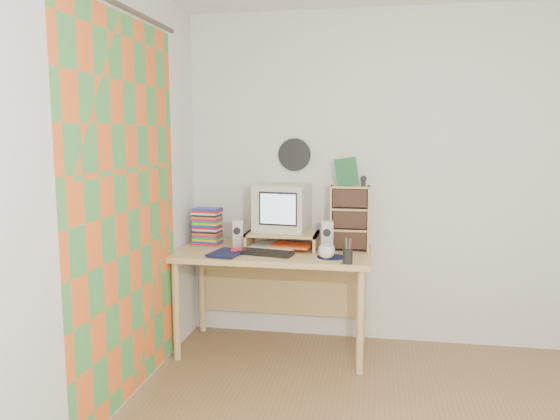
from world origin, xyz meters
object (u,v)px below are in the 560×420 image
at_px(mug, 326,252).
at_px(diary, 214,250).
at_px(crt_monitor, 281,208).
at_px(cd_rack, 350,218).
at_px(keyboard, 265,253).
at_px(desk, 275,267).
at_px(dvd_stack, 207,226).

distance_m(mug, diary, 0.80).
xyz_separation_m(crt_monitor, cd_rack, (0.51, -0.02, -0.06)).
relative_size(keyboard, mug, 3.54).
distance_m(keyboard, cd_rack, 0.67).
bearing_deg(desk, keyboard, -100.26).
height_order(desk, crt_monitor, crt_monitor).
bearing_deg(diary, mug, 9.60).
height_order(crt_monitor, cd_rack, cd_rack).
distance_m(keyboard, diary, 0.36).
height_order(crt_monitor, dvd_stack, crt_monitor).
bearing_deg(keyboard, cd_rack, 35.65).
height_order(keyboard, cd_rack, cd_rack).
distance_m(dvd_stack, mug, 1.00).
xyz_separation_m(keyboard, dvd_stack, (-0.51, 0.28, 0.13)).
bearing_deg(crt_monitor, diary, -136.01).
bearing_deg(keyboard, crt_monitor, 87.81).
bearing_deg(diary, crt_monitor, 46.99).
height_order(cd_rack, diary, cd_rack).
relative_size(dvd_stack, mug, 2.48).
xyz_separation_m(crt_monitor, keyboard, (-0.07, -0.29, -0.28)).
bearing_deg(cd_rack, mug, -115.48).
xyz_separation_m(dvd_stack, diary, (0.15, -0.32, -0.12)).
bearing_deg(cd_rack, dvd_stack, 177.98).
xyz_separation_m(crt_monitor, dvd_stack, (-0.57, -0.00, -0.15)).
height_order(desk, mug, mug).
bearing_deg(mug, diary, 179.26).
relative_size(desk, dvd_stack, 5.00).
bearing_deg(keyboard, dvd_stack, 161.86).
relative_size(crt_monitor, dvd_stack, 1.31).
height_order(mug, diary, mug).
xyz_separation_m(desk, dvd_stack, (-0.54, 0.09, 0.27)).
distance_m(cd_rack, diary, 1.00).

